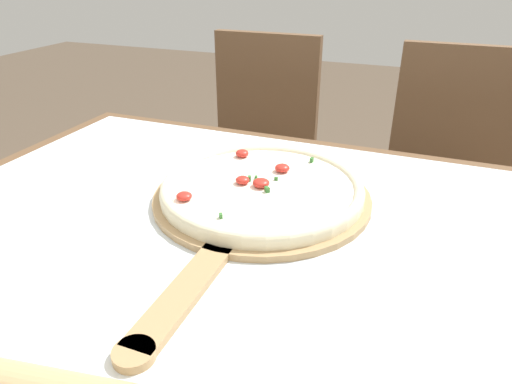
{
  "coord_description": "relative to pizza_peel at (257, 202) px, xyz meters",
  "views": [
    {
      "loc": [
        0.23,
        -0.57,
        1.13
      ],
      "look_at": [
        -0.03,
        0.1,
        0.76
      ],
      "focal_mm": 32.0,
      "sensor_mm": 36.0,
      "label": 1
    }
  ],
  "objects": [
    {
      "name": "pizza_peel",
      "position": [
        0.0,
        0.0,
        0.0
      ],
      "size": [
        0.4,
        0.63,
        0.01
      ],
      "color": "tan",
      "rests_on": "towel_cloth"
    },
    {
      "name": "chair_right",
      "position": [
        0.35,
        0.75,
        -0.21
      ],
      "size": [
        0.4,
        0.4,
        0.9
      ],
      "rotation": [
        0.0,
        0.0,
        -0.0
      ],
      "color": "brown",
      "rests_on": "ground_plane"
    },
    {
      "name": "towel_cloth",
      "position": [
        0.03,
        -0.11,
        -0.01
      ],
      "size": [
        1.21,
        0.88,
        0.0
      ],
      "color": "silver",
      "rests_on": "dining_table"
    },
    {
      "name": "pizza",
      "position": [
        -0.0,
        0.02,
        0.02
      ],
      "size": [
        0.37,
        0.37,
        0.03
      ],
      "color": "beige",
      "rests_on": "pizza_peel"
    },
    {
      "name": "dining_table",
      "position": [
        0.03,
        -0.11,
        -0.11
      ],
      "size": [
        1.29,
        0.96,
        0.73
      ],
      "color": "brown",
      "rests_on": "ground_plane"
    },
    {
      "name": "chair_left",
      "position": [
        -0.29,
        0.75,
        -0.21
      ],
      "size": [
        0.4,
        0.4,
        0.9
      ],
      "rotation": [
        0.0,
        0.0,
        -0.0
      ],
      "color": "brown",
      "rests_on": "ground_plane"
    }
  ]
}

